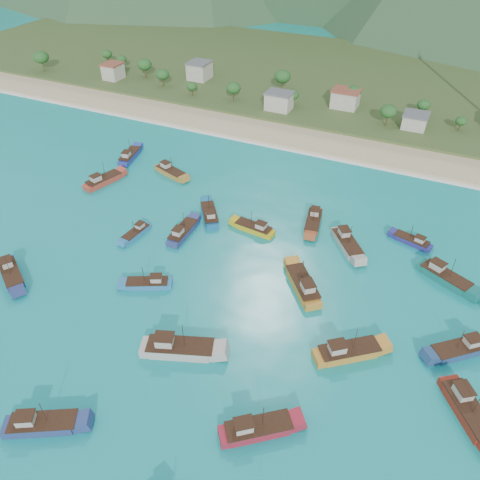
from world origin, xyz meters
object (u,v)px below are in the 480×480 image
at_px(boat_0, 257,429).
at_px(boat_5, 179,349).
at_px(boat_30, 210,215).
at_px(boat_3, 444,277).
at_px(boat_16, 347,244).
at_px(boat_10, 148,284).
at_px(boat_1, 42,424).
at_px(boat_14, 460,350).
at_px(boat_2, 170,172).
at_px(boat_29, 348,352).
at_px(boat_8, 183,232).
at_px(boat_25, 412,241).
at_px(boat_28, 130,156).
at_px(boat_12, 11,274).
at_px(boat_26, 303,286).
at_px(boat_11, 313,222).
at_px(boat_18, 254,229).
at_px(boat_13, 103,181).
at_px(boat_17, 468,411).
at_px(boat_19, 136,233).

distance_m(boat_0, boat_5, 20.02).
height_order(boat_5, boat_30, boat_5).
distance_m(boat_3, boat_16, 21.42).
distance_m(boat_5, boat_30, 41.74).
bearing_deg(boat_16, boat_10, 4.45).
height_order(boat_1, boat_14, boat_1).
xyz_separation_m(boat_1, boat_3, (51.92, 60.15, 0.04)).
distance_m(boat_0, boat_2, 81.11).
distance_m(boat_5, boat_29, 29.48).
xyz_separation_m(boat_10, boat_14, (59.21, 8.48, 0.18)).
height_order(boat_8, boat_25, boat_8).
xyz_separation_m(boat_16, boat_28, (-69.62, 14.70, -0.08)).
bearing_deg(boat_12, boat_8, 170.23).
distance_m(boat_10, boat_26, 31.53).
distance_m(boat_10, boat_11, 42.43).
xyz_separation_m(boat_16, boat_18, (-21.47, -3.26, -0.17)).
xyz_separation_m(boat_3, boat_12, (-82.39, -36.74, -0.04)).
bearing_deg(boat_18, boat_28, 76.35).
bearing_deg(boat_14, boat_10, 58.01).
bearing_deg(boat_30, boat_12, -162.93).
bearing_deg(boat_1, boat_13, -178.00).
bearing_deg(boat_10, boat_14, -108.04).
xyz_separation_m(boat_1, boat_28, (-38.95, 77.60, -0.06)).
height_order(boat_1, boat_17, boat_17).
xyz_separation_m(boat_17, boat_25, (-14.35, 41.03, -0.34)).
bearing_deg(boat_8, boat_29, -24.32).
height_order(boat_12, boat_14, boat_12).
bearing_deg(boat_0, boat_16, 141.27).
height_order(boat_10, boat_17, boat_17).
relative_size(boat_10, boat_29, 0.84).
bearing_deg(boat_2, boat_5, 51.70).
height_order(boat_10, boat_26, boat_26).
bearing_deg(boat_26, boat_10, 164.44).
bearing_deg(boat_26, boat_30, 114.46).
relative_size(boat_11, boat_19, 1.32).
bearing_deg(boat_11, boat_3, 155.48).
bearing_deg(boat_16, boat_1, 26.80).
xyz_separation_m(boat_8, boat_14, (61.68, -9.65, 0.06)).
relative_size(boat_3, boat_16, 1.07).
xyz_separation_m(boat_10, boat_13, (-34.17, 29.51, 0.18)).
bearing_deg(boat_11, boat_8, 22.23).
xyz_separation_m(boat_8, boat_26, (31.45, -5.71, 0.19)).
height_order(boat_14, boat_30, boat_14).
relative_size(boat_8, boat_30, 1.02).
distance_m(boat_14, boat_19, 71.78).
relative_size(boat_5, boat_26, 1.16).
relative_size(boat_16, boat_17, 0.95).
bearing_deg(boat_0, boat_30, 176.97).
height_order(boat_12, boat_17, boat_17).
bearing_deg(boat_13, boat_19, -19.70).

